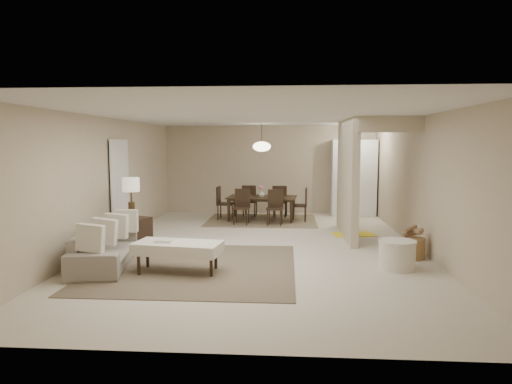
# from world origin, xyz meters

# --- Properties ---
(floor) EXTENTS (9.00, 9.00, 0.00)m
(floor) POSITION_xyz_m (0.00, 0.00, 0.00)
(floor) COLOR beige
(floor) RESTS_ON ground
(ceiling) EXTENTS (9.00, 9.00, 0.00)m
(ceiling) POSITION_xyz_m (0.00, 0.00, 2.50)
(ceiling) COLOR white
(ceiling) RESTS_ON back_wall
(back_wall) EXTENTS (6.00, 0.00, 6.00)m
(back_wall) POSITION_xyz_m (0.00, 4.50, 1.25)
(back_wall) COLOR #BDAB8F
(back_wall) RESTS_ON floor
(left_wall) EXTENTS (0.00, 9.00, 9.00)m
(left_wall) POSITION_xyz_m (-3.00, 0.00, 1.25)
(left_wall) COLOR #BDAB8F
(left_wall) RESTS_ON floor
(right_wall) EXTENTS (0.00, 9.00, 9.00)m
(right_wall) POSITION_xyz_m (3.00, 0.00, 1.25)
(right_wall) COLOR #BDAB8F
(right_wall) RESTS_ON floor
(partition) EXTENTS (0.15, 2.50, 2.50)m
(partition) POSITION_xyz_m (1.80, 1.25, 1.25)
(partition) COLOR #BDAB8F
(partition) RESTS_ON floor
(doorway) EXTENTS (0.04, 0.90, 2.04)m
(doorway) POSITION_xyz_m (-2.97, 0.60, 1.02)
(doorway) COLOR black
(doorway) RESTS_ON floor
(pantry_cabinet) EXTENTS (1.20, 0.55, 2.10)m
(pantry_cabinet) POSITION_xyz_m (2.35, 4.15, 1.05)
(pantry_cabinet) COLOR white
(pantry_cabinet) RESTS_ON floor
(flush_light) EXTENTS (0.44, 0.44, 0.05)m
(flush_light) POSITION_xyz_m (2.30, 3.20, 2.46)
(flush_light) COLOR white
(flush_light) RESTS_ON ceiling
(living_rug) EXTENTS (3.20, 3.20, 0.01)m
(living_rug) POSITION_xyz_m (-0.96, -1.49, 0.01)
(living_rug) COLOR brown
(living_rug) RESTS_ON floor
(sofa) EXTENTS (2.09, 1.11, 0.58)m
(sofa) POSITION_xyz_m (-2.45, -1.49, 0.29)
(sofa) COLOR gray
(sofa) RESTS_ON floor
(ottoman_bench) EXTENTS (1.40, 0.79, 0.48)m
(ottoman_bench) POSITION_xyz_m (-1.16, -1.79, 0.38)
(ottoman_bench) COLOR beige
(ottoman_bench) RESTS_ON living_rug
(side_table) EXTENTS (0.71, 0.71, 0.60)m
(side_table) POSITION_xyz_m (-2.40, -0.32, 0.30)
(side_table) COLOR black
(side_table) RESTS_ON floor
(table_lamp) EXTENTS (0.32, 0.32, 0.76)m
(table_lamp) POSITION_xyz_m (-2.40, -0.32, 1.16)
(table_lamp) COLOR #42311C
(table_lamp) RESTS_ON side_table
(round_pouf) EXTENTS (0.59, 0.59, 0.46)m
(round_pouf) POSITION_xyz_m (2.27, -1.36, 0.23)
(round_pouf) COLOR beige
(round_pouf) RESTS_ON floor
(wicker_basket) EXTENTS (0.47, 0.47, 0.36)m
(wicker_basket) POSITION_xyz_m (2.70, -0.66, 0.18)
(wicker_basket) COLOR olive
(wicker_basket) RESTS_ON floor
(dining_rug) EXTENTS (2.80, 2.10, 0.01)m
(dining_rug) POSITION_xyz_m (-0.14, 3.10, 0.01)
(dining_rug) COLOR #766749
(dining_rug) RESTS_ON floor
(dining_table) EXTENTS (1.84, 1.13, 0.62)m
(dining_table) POSITION_xyz_m (-0.14, 3.10, 0.31)
(dining_table) COLOR black
(dining_table) RESTS_ON dining_rug
(dining_chairs) EXTENTS (2.36, 1.78, 0.87)m
(dining_chairs) POSITION_xyz_m (-0.14, 3.10, 0.44)
(dining_chairs) COLOR black
(dining_chairs) RESTS_ON dining_rug
(vase) EXTENTS (0.18, 0.18, 0.16)m
(vase) POSITION_xyz_m (-0.14, 3.10, 0.70)
(vase) COLOR white
(vase) RESTS_ON dining_table
(yellow_mat) EXTENTS (1.00, 0.72, 0.01)m
(yellow_mat) POSITION_xyz_m (1.98, 1.39, 0.01)
(yellow_mat) COLOR yellow
(yellow_mat) RESTS_ON floor
(pendant_light) EXTENTS (0.46, 0.46, 0.71)m
(pendant_light) POSITION_xyz_m (-0.14, 3.10, 1.92)
(pendant_light) COLOR #42311C
(pendant_light) RESTS_ON ceiling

